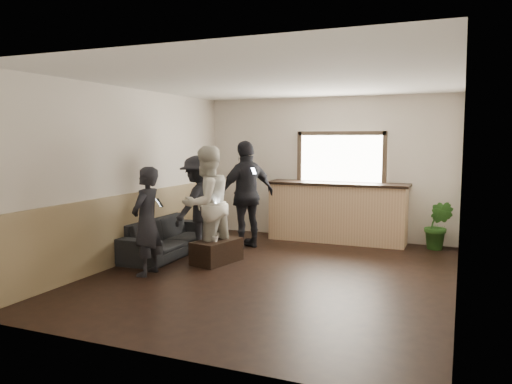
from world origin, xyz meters
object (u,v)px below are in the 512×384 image
at_px(cup_a, 216,235).
at_px(person_a, 147,221).
at_px(sofa, 168,236).
at_px(coffee_table, 217,251).
at_px(bar_counter, 337,209).
at_px(person_d, 247,194).
at_px(person_b, 207,204).
at_px(cup_b, 215,239).
at_px(potted_plant, 438,225).
at_px(person_c, 199,204).

bearing_deg(cup_a, person_a, -114.35).
height_order(sofa, coffee_table, sofa).
relative_size(coffee_table, cup_a, 6.39).
xyz_separation_m(bar_counter, person_d, (-1.39, -1.17, 0.34)).
bearing_deg(person_b, coffee_table, 103.39).
xyz_separation_m(cup_a, cup_b, (0.12, -0.28, -0.01)).
bearing_deg(potted_plant, person_a, -138.72).
bearing_deg(person_b, person_a, -0.41).
bearing_deg(potted_plant, cup_a, -146.38).
height_order(bar_counter, person_d, bar_counter).
relative_size(person_a, person_b, 0.85).
relative_size(bar_counter, cup_b, 29.08).
bearing_deg(potted_plant, person_c, -154.51).
height_order(coffee_table, cup_a, cup_a).
height_order(person_c, person_d, person_d).
height_order(sofa, person_b, person_b).
distance_m(sofa, person_d, 1.61).
height_order(person_a, person_c, person_c).
height_order(cup_a, person_d, person_d).
relative_size(person_c, person_d, 0.87).
height_order(bar_counter, cup_a, bar_counter).
relative_size(cup_b, person_a, 0.06).
bearing_deg(cup_b, bar_counter, 61.99).
relative_size(coffee_table, person_a, 0.52).
distance_m(person_b, person_d, 1.21).
xyz_separation_m(bar_counter, potted_plant, (1.85, -0.05, -0.20)).
bearing_deg(bar_counter, cup_b, -118.01).
xyz_separation_m(potted_plant, person_a, (-3.85, -3.38, 0.35)).
height_order(cup_a, person_b, person_b).
xyz_separation_m(potted_plant, person_d, (-3.24, -1.13, 0.53)).
relative_size(cup_b, person_d, 0.05).
xyz_separation_m(bar_counter, person_c, (-2.00, -1.88, 0.21)).
relative_size(person_b, person_c, 1.10).
xyz_separation_m(cup_b, person_b, (-0.23, 0.16, 0.53)).
relative_size(bar_counter, potted_plant, 3.05).
bearing_deg(person_a, cup_a, 151.39).
height_order(cup_b, person_b, person_b).
bearing_deg(potted_plant, cup_b, -142.14).
xyz_separation_m(coffee_table, person_b, (-0.19, 0.03, 0.75)).
xyz_separation_m(person_a, person_c, (-0.00, 1.54, 0.06)).
relative_size(potted_plant, person_d, 0.45).
distance_m(sofa, person_b, 1.09).
bearing_deg(cup_a, person_d, 85.95).
bearing_deg(person_d, person_b, 23.37).
xyz_separation_m(sofa, cup_a, (0.98, -0.07, 0.11)).
relative_size(sofa, person_c, 1.24).
height_order(cup_a, cup_b, cup_a).
xyz_separation_m(person_b, person_d, (0.19, 1.20, 0.04)).
bearing_deg(sofa, cup_b, -109.07).
xyz_separation_m(bar_counter, coffee_table, (-1.39, -2.40, -0.46)).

